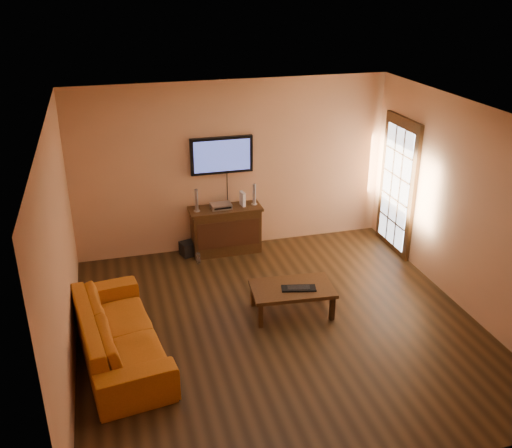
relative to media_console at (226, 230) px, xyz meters
name	(u,v)px	position (x,y,z in m)	size (l,w,h in m)	color
ground_plane	(280,326)	(0.19, -2.27, -0.38)	(5.00, 5.00, 0.00)	black
room_walls	(267,186)	(0.19, -1.65, 1.31)	(5.00, 5.00, 5.00)	tan
french_door	(397,187)	(2.64, -0.57, 0.67)	(0.07, 1.02, 2.22)	black
media_console	(226,230)	(0.00, 0.00, 0.00)	(1.14, 0.44, 0.76)	black
television	(222,155)	(0.00, 0.18, 1.18)	(0.98, 0.08, 0.58)	black
coffee_table	(292,290)	(0.44, -2.00, -0.05)	(1.12, 0.73, 0.39)	black
sofa	(118,324)	(-1.79, -2.34, 0.04)	(2.15, 0.63, 0.84)	#B35B13
speaker_left	(196,201)	(-0.45, -0.01, 0.54)	(0.10, 0.10, 0.36)	silver
speaker_right	(254,195)	(0.48, 0.03, 0.53)	(0.09, 0.09, 0.34)	silver
av_receiver	(221,206)	(-0.06, 0.02, 0.41)	(0.32, 0.23, 0.07)	silver
game_console	(243,199)	(0.29, 0.03, 0.49)	(0.05, 0.16, 0.23)	white
subwoofer	(188,249)	(-0.62, 0.03, -0.27)	(0.22, 0.22, 0.22)	black
bottle	(198,258)	(-0.51, -0.30, -0.29)	(0.07, 0.07, 0.20)	white
keyboard	(299,288)	(0.50, -2.07, 0.02)	(0.47, 0.26, 0.03)	black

